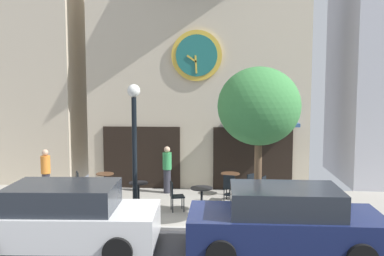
{
  "coord_description": "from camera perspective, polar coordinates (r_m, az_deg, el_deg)",
  "views": [
    {
      "loc": [
        0.72,
        -10.79,
        3.8
      ],
      "look_at": [
        -0.25,
        2.31,
        2.49
      ],
      "focal_mm": 39.62,
      "sensor_mm": 36.0,
      "label": 1
    }
  ],
  "objects": [
    {
      "name": "pedestrian_green",
      "position": [
        15.12,
        -3.37,
        -5.53
      ],
      "size": [
        0.43,
        0.43,
        1.67
      ],
      "color": "#2D2D38",
      "rests_on": "ground_plane"
    },
    {
      "name": "cafe_table_near_curb",
      "position": [
        14.93,
        5.16,
        -7.01
      ],
      "size": [
        0.65,
        0.65,
        0.77
      ],
      "color": "black",
      "rests_on": "ground_plane"
    },
    {
      "name": "parked_car_navy",
      "position": [
        9.94,
        12.34,
        -12.23
      ],
      "size": [
        4.31,
        2.04,
        1.55
      ],
      "color": "navy",
      "rests_on": "ground_plane"
    },
    {
      "name": "ground_plane",
      "position": [
        10.62,
        0.06,
        -15.4
      ],
      "size": [
        26.45,
        11.1,
        0.13
      ],
      "color": "#9E998E"
    },
    {
      "name": "cafe_chair_facing_wall",
      "position": [
        13.02,
        -2.34,
        -8.86
      ],
      "size": [
        0.49,
        0.49,
        0.9
      ],
      "color": "black",
      "rests_on": "ground_plane"
    },
    {
      "name": "cafe_chair_right_end",
      "position": [
        13.93,
        10.0,
        -7.98
      ],
      "size": [
        0.53,
        0.53,
        0.9
      ],
      "color": "black",
      "rests_on": "ground_plane"
    },
    {
      "name": "parked_car_white",
      "position": [
        10.43,
        -16.84,
        -11.49
      ],
      "size": [
        4.39,
        2.2,
        1.55
      ],
      "color": "white",
      "rests_on": "ground_plane"
    },
    {
      "name": "cafe_chair_by_entrance",
      "position": [
        14.35,
        7.62,
        -7.54
      ],
      "size": [
        0.57,
        0.57,
        0.9
      ],
      "color": "black",
      "rests_on": "ground_plane"
    },
    {
      "name": "clock_building",
      "position": [
        16.95,
        0.97,
        11.01
      ],
      "size": [
        8.19,
        4.28,
        10.34
      ],
      "color": "beige",
      "rests_on": "ground_plane"
    },
    {
      "name": "neighbor_building_left",
      "position": [
        19.9,
        -21.43,
        15.34
      ],
      "size": [
        5.11,
        4.62,
        14.54
      ],
      "color": "beige",
      "rests_on": "ground_plane"
    },
    {
      "name": "street_tree",
      "position": [
        11.42,
        9.0,
        2.82
      ],
      "size": [
        2.21,
        1.99,
        4.31
      ],
      "color": "brown",
      "rests_on": "ground_plane"
    },
    {
      "name": "cafe_table_center_left",
      "position": [
        15.25,
        -11.63,
        -6.94
      ],
      "size": [
        0.62,
        0.62,
        0.75
      ],
      "color": "black",
      "rests_on": "ground_plane"
    },
    {
      "name": "pedestrian_orange",
      "position": [
        15.23,
        -19.08,
        -5.75
      ],
      "size": [
        0.43,
        0.43,
        1.67
      ],
      "color": "#2D2D38",
      "rests_on": "ground_plane"
    },
    {
      "name": "cafe_chair_corner",
      "position": [
        14.09,
        5.1,
        -7.76
      ],
      "size": [
        0.49,
        0.49,
        0.9
      ],
      "color": "black",
      "rests_on": "ground_plane"
    },
    {
      "name": "cafe_chair_near_lamp",
      "position": [
        14.99,
        -14.8,
        -7.1
      ],
      "size": [
        0.54,
        0.54,
        0.9
      ],
      "color": "black",
      "rests_on": "ground_plane"
    },
    {
      "name": "cafe_table_leftmost",
      "position": [
        13.64,
        -7.21,
        -8.37
      ],
      "size": [
        0.6,
        0.6,
        0.76
      ],
      "color": "black",
      "rests_on": "ground_plane"
    },
    {
      "name": "cafe_table_center_right",
      "position": [
        13.79,
        13.48,
        -8.26
      ],
      "size": [
        0.64,
        0.64,
        0.76
      ],
      "color": "black",
      "rests_on": "ground_plane"
    },
    {
      "name": "street_lamp",
      "position": [
        11.98,
        -7.74,
        -3.22
      ],
      "size": [
        0.36,
        0.36,
        3.85
      ],
      "color": "black",
      "rests_on": "ground_plane"
    },
    {
      "name": "cafe_table_center",
      "position": [
        13.01,
        1.31,
        -8.99
      ],
      "size": [
        0.68,
        0.68,
        0.73
      ],
      "color": "black",
      "rests_on": "ground_plane"
    }
  ]
}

